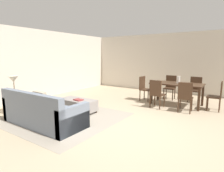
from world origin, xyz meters
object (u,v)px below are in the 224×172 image
at_px(dining_chair_head_west, 144,87).
at_px(couch, 42,113).
at_px(dining_chair_far_left, 170,86).
at_px(table_lamp, 14,80).
at_px(dining_chair_head_east, 217,94).
at_px(dining_chair_far_right, 195,88).
at_px(side_table, 15,98).
at_px(dining_chair_near_right, 185,96).
at_px(dining_chair_near_left, 156,92).
at_px(vase_centerpiece, 178,80).
at_px(book_on_ottoman, 78,100).
at_px(ottoman_table, 78,105).
at_px(dining_table, 177,86).

bearing_deg(dining_chair_head_west, couch, -105.49).
relative_size(couch, dining_chair_far_left, 2.38).
distance_m(table_lamp, dining_chair_head_east, 6.07).
distance_m(dining_chair_far_left, dining_chair_far_right, 0.91).
xyz_separation_m(side_table, dining_chair_far_right, (4.06, 4.48, 0.06)).
bearing_deg(couch, dining_chair_near_right, 48.14).
bearing_deg(dining_chair_far_left, dining_chair_near_left, -88.84).
bearing_deg(vase_centerpiece, dining_chair_head_west, -179.15).
distance_m(side_table, dining_chair_near_left, 4.30).
bearing_deg(couch, book_on_ottoman, 86.54).
bearing_deg(dining_chair_near_left, dining_chair_head_west, 135.82).
bearing_deg(dining_chair_far_right, book_on_ottoman, -127.33).
bearing_deg(book_on_ottoman, couch, -93.46).
distance_m(ottoman_table, book_on_ottoman, 0.22).
bearing_deg(dining_table, side_table, -134.62).
bearing_deg(dining_chair_head_east, side_table, -143.13).
relative_size(table_lamp, dining_chair_head_west, 0.57).
relative_size(couch, table_lamp, 4.16).
relative_size(side_table, table_lamp, 1.12).
height_order(table_lamp, dining_chair_head_west, table_lamp).
height_order(ottoman_table, side_table, side_table).
bearing_deg(dining_chair_near_left, dining_table, 60.46).
height_order(couch, side_table, couch).
distance_m(side_table, dining_chair_far_left, 5.47).
relative_size(side_table, dining_chair_near_left, 0.64).
height_order(dining_chair_far_left, dining_chair_head_east, same).
xyz_separation_m(dining_chair_far_left, dining_chair_head_west, (-0.72, -0.85, 0.00)).
bearing_deg(book_on_ottoman, side_table, -143.47).
bearing_deg(dining_chair_near_left, book_on_ottoman, -133.38).
height_order(dining_chair_far_right, vase_centerpiece, vase_centerpiece).
bearing_deg(dining_chair_head_west, dining_chair_near_right, -24.16).
distance_m(ottoman_table, dining_chair_near_left, 2.54).
relative_size(dining_chair_near_right, vase_centerpiece, 3.74).
distance_m(couch, table_lamp, 1.57).
xyz_separation_m(dining_table, dining_chair_far_right, (0.45, 0.83, -0.15)).
xyz_separation_m(dining_chair_far_left, vase_centerpiece, (0.51, -0.83, 0.36)).
xyz_separation_m(couch, dining_table, (2.21, 3.76, 0.37)).
xyz_separation_m(ottoman_table, side_table, (-1.36, -1.16, 0.24)).
xyz_separation_m(dining_table, dining_chair_near_right, (0.46, -0.77, -0.15)).
relative_size(dining_chair_near_left, vase_centerpiece, 3.74).
bearing_deg(table_lamp, dining_chair_head_east, 36.87).
relative_size(ottoman_table, vase_centerpiece, 4.73).
xyz_separation_m(dining_chair_far_left, dining_chair_far_right, (0.91, 0.00, 0.00)).
xyz_separation_m(table_lamp, dining_chair_near_left, (3.18, 2.90, -0.48)).
bearing_deg(dining_chair_far_left, dining_chair_head_west, -130.19).
xyz_separation_m(ottoman_table, dining_chair_far_right, (2.70, 3.32, 0.30)).
bearing_deg(table_lamp, vase_centerpiece, 44.94).
relative_size(dining_chair_near_left, dining_chair_far_right, 1.00).
bearing_deg(ottoman_table, dining_chair_head_east, 35.33).
xyz_separation_m(dining_table, book_on_ottoman, (-2.14, -2.57, -0.26)).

